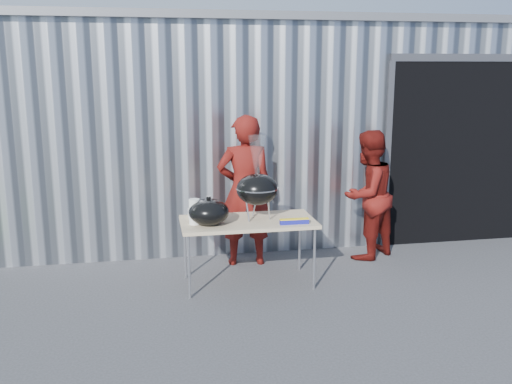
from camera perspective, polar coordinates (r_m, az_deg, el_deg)
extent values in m
plane|color=#363639|center=(6.07, 0.56, -11.22)|extent=(80.00, 80.00, 0.00)
cube|color=silver|center=(10.37, -0.16, 7.28)|extent=(8.00, 6.00, 3.00)
cube|color=slate|center=(10.34, -0.16, 15.86)|extent=(8.20, 6.20, 0.10)
cube|color=black|center=(8.96, 18.80, 4.18)|extent=(2.40, 1.20, 2.50)
cube|color=#4C4C51|center=(8.39, 21.37, 12.40)|extent=(2.52, 0.08, 0.10)
cube|color=tan|center=(6.40, -0.82, -3.01)|extent=(1.50, 0.75, 0.04)
cylinder|color=silver|center=(6.14, -6.70, -7.46)|extent=(0.03, 0.03, 0.71)
cylinder|color=silver|center=(6.37, 5.85, -6.68)|extent=(0.03, 0.03, 0.71)
cylinder|color=silver|center=(6.74, -7.09, -5.65)|extent=(0.03, 0.03, 0.71)
cylinder|color=silver|center=(6.95, 4.38, -5.02)|extent=(0.03, 0.03, 0.71)
ellipsoid|color=black|center=(6.36, 0.11, 0.28)|extent=(0.47, 0.47, 0.35)
cylinder|color=silver|center=(6.36, 0.11, 0.39)|extent=(0.48, 0.48, 0.02)
cylinder|color=silver|center=(6.36, 0.11, 0.51)|extent=(0.45, 0.45, 0.01)
cylinder|color=silver|center=(6.55, -0.12, -1.39)|extent=(0.02, 0.02, 0.24)
cylinder|color=silver|center=(6.33, -0.85, -1.89)|extent=(0.02, 0.02, 0.24)
cylinder|color=silver|center=(6.37, 1.30, -1.79)|extent=(0.02, 0.02, 0.24)
cylinder|color=#D07F4A|center=(6.33, -1.13, 0.58)|extent=(0.02, 0.14, 0.02)
cylinder|color=#D07F4A|center=(6.34, -0.72, 0.60)|extent=(0.02, 0.14, 0.02)
cylinder|color=#D07F4A|center=(6.35, -0.30, 0.62)|extent=(0.02, 0.14, 0.02)
cylinder|color=#D07F4A|center=(6.35, 0.11, 0.63)|extent=(0.02, 0.14, 0.02)
cylinder|color=#D07F4A|center=(6.36, 0.53, 0.65)|extent=(0.02, 0.14, 0.02)
cylinder|color=#D07F4A|center=(6.37, 0.94, 0.66)|extent=(0.02, 0.14, 0.02)
cylinder|color=#D07F4A|center=(6.38, 1.35, 0.68)|extent=(0.02, 0.14, 0.02)
cone|color=silver|center=(6.30, 0.11, 3.18)|extent=(0.20, 0.20, 0.55)
ellipsoid|color=black|center=(6.21, -4.74, -2.00)|extent=(0.44, 0.44, 0.29)
cylinder|color=black|center=(6.17, -4.77, -0.58)|extent=(0.05, 0.05, 0.03)
cylinder|color=white|center=(6.24, -6.17, -1.97)|extent=(0.12, 0.12, 0.28)
cube|color=white|center=(6.52, -5.91, -2.15)|extent=(0.20, 0.15, 0.10)
cube|color=#16188F|center=(6.25, 3.85, -2.99)|extent=(0.32, 0.06, 0.05)
cube|color=yellow|center=(6.24, 3.86, -2.72)|extent=(0.32, 0.06, 0.01)
imported|color=#58100C|center=(7.03, -1.12, 0.13)|extent=(0.71, 0.49, 1.87)
imported|color=#58100C|center=(7.42, 11.07, -0.28)|extent=(1.02, 0.96, 1.66)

